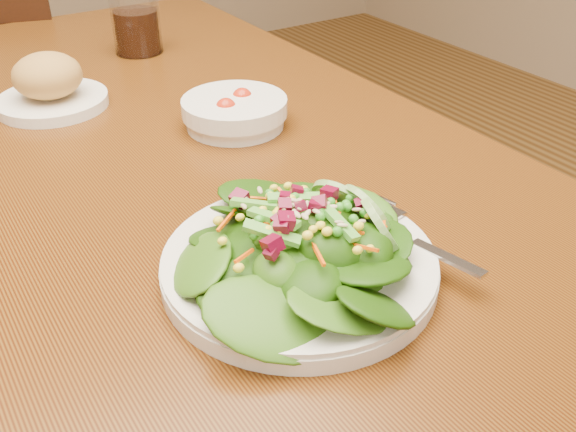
% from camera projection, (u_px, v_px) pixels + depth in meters
% --- Properties ---
extents(dining_table, '(0.90, 1.40, 0.75)m').
position_uv_depth(dining_table, '(127.00, 213.00, 0.92)').
color(dining_table, '#5D370F').
rests_on(dining_table, ground_plane).
extents(chair_far, '(0.46, 0.46, 0.81)m').
position_uv_depth(chair_far, '(4.00, 140.00, 1.63)').
color(chair_far, black).
rests_on(chair_far, ground_plane).
extents(salad_plate, '(0.28, 0.27, 0.08)m').
position_uv_depth(salad_plate, '(307.00, 248.00, 0.63)').
color(salad_plate, white).
rests_on(salad_plate, dining_table).
extents(bread_plate, '(0.17, 0.17, 0.08)m').
position_uv_depth(bread_plate, '(49.00, 86.00, 0.97)').
color(bread_plate, white).
rests_on(bread_plate, dining_table).
extents(tomato_bowl, '(0.15, 0.15, 0.05)m').
position_uv_depth(tomato_bowl, '(235.00, 112.00, 0.92)').
color(tomato_bowl, white).
rests_on(tomato_bowl, dining_table).
extents(drinking_glass, '(0.09, 0.09, 0.16)m').
position_uv_depth(drinking_glass, '(135.00, 17.00, 1.18)').
color(drinking_glass, silver).
rests_on(drinking_glass, dining_table).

